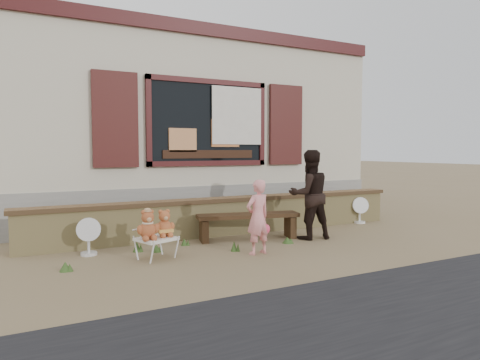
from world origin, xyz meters
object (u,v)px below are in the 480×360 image
adult (309,195)px  teddy_bear_right (164,222)px  teddy_bear_left (148,224)px  folding_chair (156,240)px  child (258,217)px  bench (248,221)px

adult → teddy_bear_right: bearing=10.8°
teddy_bear_left → teddy_bear_right: 0.28m
folding_chair → teddy_bear_left: size_ratio=1.47×
teddy_bear_left → child: size_ratio=0.38×
adult → child: bearing=31.2°
child → adult: size_ratio=0.72×
folding_chair → teddy_bear_left: bearing=180.0°
teddy_bear_right → child: size_ratio=0.36×
teddy_bear_right → adult: bearing=-18.0°
teddy_bear_left → adult: bearing=-16.2°
teddy_bear_right → child: bearing=-39.6°
teddy_bear_left → adult: 2.85m
adult → teddy_bear_left: bearing=12.6°
teddy_bear_right → child: 1.34m
bench → adult: adult is taller
teddy_bear_right → teddy_bear_left: bearing=-180.0°
teddy_bear_left → teddy_bear_right: bearing=0.0°
bench → child: 1.03m
teddy_bear_left → adult: (2.83, 0.19, 0.25)m
folding_chair → teddy_bear_right: (0.13, 0.05, 0.22)m
bench → child: (-0.35, -0.95, 0.22)m
teddy_bear_left → teddy_bear_right: size_ratio=1.06×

